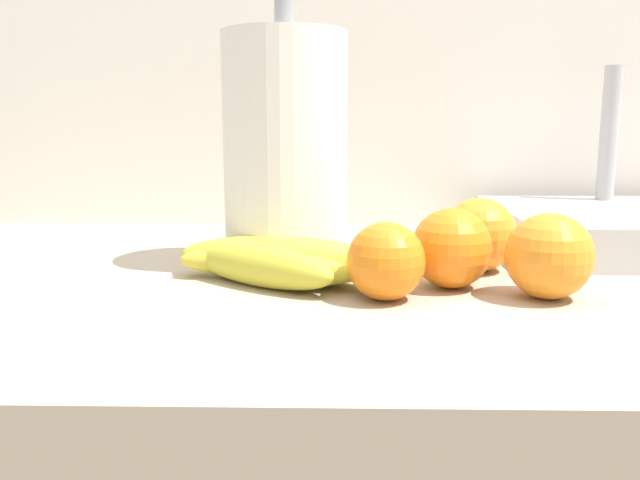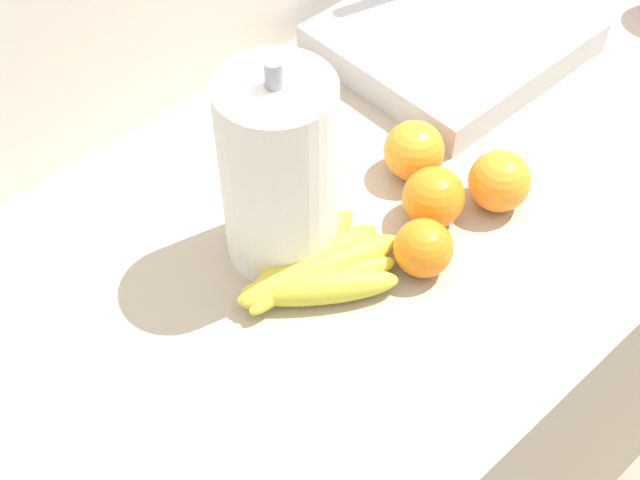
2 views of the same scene
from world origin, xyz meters
name	(u,v)px [view 1 (image 1 of 2)]	position (x,y,z in m)	size (l,w,h in m)	color
wall_back	(437,378)	(0.00, 0.35, 0.65)	(1.88, 0.06, 1.30)	silver
banana_bunch	(271,259)	(-0.23, -0.03, 0.93)	(0.21, 0.17, 0.04)	gold
orange_far_right	(451,248)	(-0.06, -0.06, 0.95)	(0.08, 0.08, 0.08)	orange
orange_back_right	(549,256)	(0.02, -0.09, 0.95)	(0.08, 0.08, 0.08)	orange
orange_front	(479,235)	(-0.02, 0.01, 0.95)	(0.08, 0.08, 0.08)	orange
orange_back_left	(386,261)	(-0.12, -0.10, 0.94)	(0.07, 0.07, 0.07)	orange
paper_towel_roll	(285,152)	(-0.22, 0.03, 1.03)	(0.13, 0.13, 0.28)	white
sink_basin	(637,227)	(0.21, 0.15, 0.94)	(0.34, 0.30, 0.23)	#B7BABF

